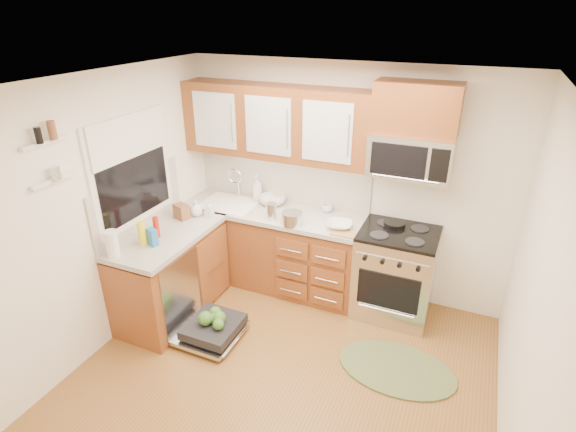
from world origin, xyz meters
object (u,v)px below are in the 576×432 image
at_px(microwave, 411,156).
at_px(skillet, 394,224).
at_px(sink, 230,214).
at_px(dishwasher, 210,329).
at_px(cup, 327,208).
at_px(range, 395,273).
at_px(cutting_board, 345,233).
at_px(paper_towel_roll, 112,244).
at_px(upper_cabinets, 276,122).
at_px(bowl_b, 272,200).
at_px(bowl_a, 339,225).
at_px(stock_pot, 292,218).
at_px(rug, 397,369).

height_order(microwave, skillet, microwave).
distance_m(sink, dishwasher, 1.38).
height_order(dishwasher, cup, cup).
bearing_deg(microwave, range, -90.00).
relative_size(cutting_board, paper_towel_roll, 1.04).
xyz_separation_m(upper_cabinets, skillet, (1.33, -0.02, -0.90)).
height_order(range, bowl_b, bowl_b).
bearing_deg(bowl_b, dishwasher, -93.15).
distance_m(upper_cabinets, bowl_b, 0.90).
bearing_deg(range, cup, 165.12).
relative_size(range, dishwasher, 1.36).
height_order(cutting_board, bowl_a, bowl_a).
height_order(range, microwave, microwave).
bearing_deg(skillet, stock_pot, -161.17).
xyz_separation_m(microwave, stock_pot, (-1.06, -0.33, -0.71)).
distance_m(rug, paper_towel_roll, 2.78).
bearing_deg(dishwasher, rug, 9.36).
xyz_separation_m(sink, cup, (1.10, 0.23, 0.17)).
xyz_separation_m(upper_cabinets, bowl_b, (-0.06, 0.03, -0.90)).
xyz_separation_m(dishwasher, skillet, (1.46, 1.26, 0.87)).
bearing_deg(paper_towel_roll, rug, 13.70).
xyz_separation_m(sink, dishwasher, (0.39, -1.12, -0.70)).
height_order(skillet, bowl_b, bowl_b).
relative_size(skillet, cutting_board, 0.84).
xyz_separation_m(range, bowl_a, (-0.59, -0.10, 0.48)).
bearing_deg(stock_pot, sink, 167.01).
distance_m(microwave, dishwasher, 2.55).
xyz_separation_m(rug, skillet, (-0.31, 0.96, 0.96)).
bearing_deg(sink, rug, -20.98).
relative_size(microwave, cup, 6.73).
bearing_deg(cutting_board, range, 22.78).
xyz_separation_m(range, dishwasher, (-1.54, -1.13, -0.38)).
height_order(dishwasher, bowl_b, bowl_b).
height_order(microwave, paper_towel_roll, microwave).
height_order(skillet, cutting_board, skillet).
relative_size(paper_towel_roll, bowl_b, 0.82).
bearing_deg(rug, bowl_b, 149.30).
bearing_deg(sink, microwave, 3.85).
relative_size(microwave, rug, 0.73).
xyz_separation_m(stock_pot, paper_towel_roll, (-1.22, -1.24, 0.06)).
height_order(upper_cabinets, cup, upper_cabinets).
bearing_deg(cup, stock_pot, -118.65).
height_order(sink, cutting_board, cutting_board).
xyz_separation_m(skillet, cutting_board, (-0.42, -0.34, -0.04)).
distance_m(microwave, cup, 1.11).
distance_m(paper_towel_roll, bowl_b, 1.81).
height_order(bowl_a, bowl_b, bowl_b).
bearing_deg(stock_pot, range, 11.17).
distance_m(microwave, bowl_a, 0.98).
height_order(stock_pot, cup, stock_pot).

